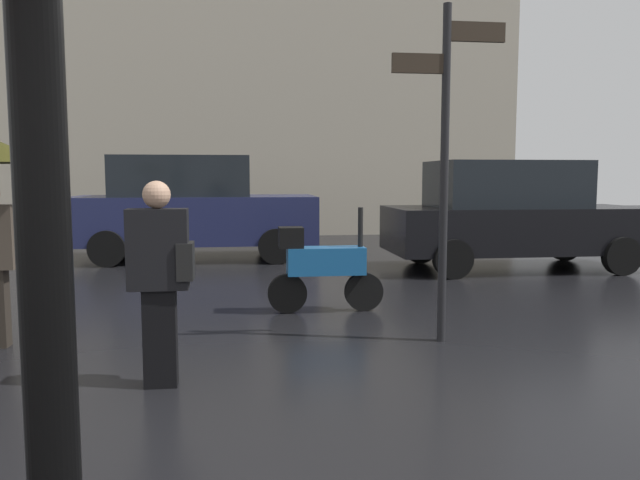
{
  "coord_description": "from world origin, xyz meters",
  "views": [
    {
      "loc": [
        0.05,
        -2.11,
        1.59
      ],
      "look_at": [
        0.9,
        4.36,
        0.93
      ],
      "focal_mm": 34.85,
      "sensor_mm": 36.0,
      "label": 1
    }
  ],
  "objects_px": {
    "parked_car_right": "(192,207)",
    "street_signpost": "(445,141)",
    "parked_scooter": "(322,265)",
    "parked_car_left": "(511,215)",
    "pedestrian_with_bag": "(161,271)"
  },
  "relations": [
    {
      "from": "pedestrian_with_bag",
      "to": "street_signpost",
      "type": "height_order",
      "value": "street_signpost"
    },
    {
      "from": "street_signpost",
      "to": "parked_car_right",
      "type": "bearing_deg",
      "value": 113.69
    },
    {
      "from": "parked_scooter",
      "to": "parked_car_right",
      "type": "xyz_separation_m",
      "value": [
        -1.86,
        5.05,
        0.45
      ]
    },
    {
      "from": "parked_car_right",
      "to": "street_signpost",
      "type": "distance_m",
      "value": 7.14
    },
    {
      "from": "parked_scooter",
      "to": "street_signpost",
      "type": "height_order",
      "value": "street_signpost"
    },
    {
      "from": "pedestrian_with_bag",
      "to": "parked_scooter",
      "type": "bearing_deg",
      "value": 79.51
    },
    {
      "from": "parked_scooter",
      "to": "parked_car_left",
      "type": "xyz_separation_m",
      "value": [
        3.69,
        2.99,
        0.38
      ]
    },
    {
      "from": "parked_scooter",
      "to": "street_signpost",
      "type": "bearing_deg",
      "value": -56.29
    },
    {
      "from": "parked_scooter",
      "to": "parked_car_right",
      "type": "bearing_deg",
      "value": 109.65
    },
    {
      "from": "street_signpost",
      "to": "pedestrian_with_bag",
      "type": "bearing_deg",
      "value": -158.63
    },
    {
      "from": "parked_scooter",
      "to": "parked_car_left",
      "type": "bearing_deg",
      "value": 38.43
    },
    {
      "from": "parked_car_right",
      "to": "street_signpost",
      "type": "xyz_separation_m",
      "value": [
        2.85,
        -6.49,
        0.92
      ]
    },
    {
      "from": "parked_scooter",
      "to": "parked_car_left",
      "type": "distance_m",
      "value": 4.77
    },
    {
      "from": "parked_car_left",
      "to": "street_signpost",
      "type": "bearing_deg",
      "value": -105.23
    },
    {
      "from": "parked_car_right",
      "to": "street_signpost",
      "type": "height_order",
      "value": "street_signpost"
    }
  ]
}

